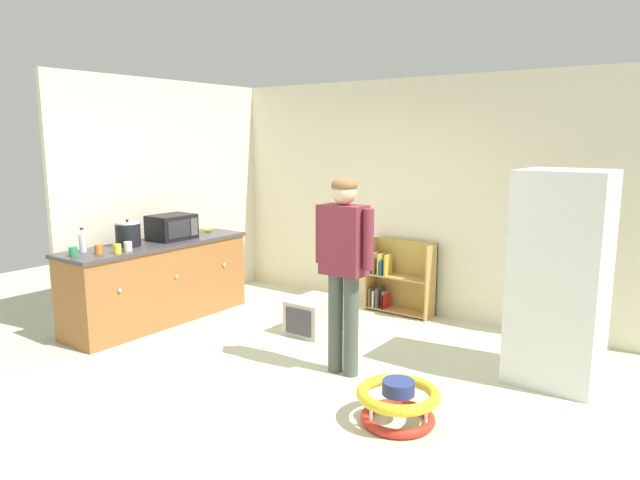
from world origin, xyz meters
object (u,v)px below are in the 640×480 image
at_px(pet_carrier, 314,315).
at_px(yellow_cup, 117,249).
at_px(crock_pot, 128,234).
at_px(bookshelf, 397,281).
at_px(orange_cup, 99,249).
at_px(refrigerator, 560,278).
at_px(white_cup, 128,246).
at_px(standing_person, 344,257).
at_px(kitchen_counter, 158,282).
at_px(banana_bunch, 209,229).
at_px(baby_walker, 398,402).
at_px(microwave, 172,227).
at_px(clear_bottle, 83,242).
at_px(green_cup, 73,252).

height_order(pet_carrier, yellow_cup, yellow_cup).
bearing_deg(crock_pot, bookshelf, 47.29).
bearing_deg(orange_cup, bookshelf, 54.00).
bearing_deg(refrigerator, white_cup, -159.50).
xyz_separation_m(standing_person, yellow_cup, (-2.27, -0.63, -0.09)).
bearing_deg(pet_carrier, refrigerator, 5.29).
relative_size(crock_pot, orange_cup, 3.04).
distance_m(bookshelf, standing_person, 2.05).
xyz_separation_m(kitchen_counter, banana_bunch, (-0.07, 0.84, 0.48)).
bearing_deg(banana_bunch, baby_walker, -22.02).
xyz_separation_m(bookshelf, standing_person, (0.49, -1.88, 0.66)).
bearing_deg(refrigerator, pet_carrier, -174.71).
bearing_deg(microwave, orange_cup, -86.02).
distance_m(crock_pot, white_cup, 0.29).
height_order(baby_walker, crock_pot, crock_pot).
height_order(standing_person, crock_pot, standing_person).
xyz_separation_m(standing_person, crock_pot, (-2.52, -0.32, -0.00)).
height_order(crock_pot, clear_bottle, crock_pot).
height_order(green_cup, orange_cup, same).
distance_m(standing_person, pet_carrier, 1.40).
relative_size(bookshelf, clear_bottle, 3.46).
height_order(bookshelf, white_cup, white_cup).
bearing_deg(banana_bunch, clear_bottle, -92.68).
distance_m(pet_carrier, orange_cup, 2.27).
xyz_separation_m(pet_carrier, microwave, (-1.62, -0.50, 0.86)).
xyz_separation_m(bookshelf, white_cup, (-1.81, -2.37, 0.57)).
xyz_separation_m(banana_bunch, orange_cup, (0.14, -1.59, 0.02)).
distance_m(crock_pot, green_cup, 0.65).
relative_size(clear_bottle, green_cup, 2.59).
bearing_deg(standing_person, refrigerator, 31.68).
height_order(microwave, white_cup, microwave).
bearing_deg(clear_bottle, kitchen_counter, 79.56).
bearing_deg(clear_bottle, refrigerator, 22.65).
bearing_deg(orange_cup, white_cup, 68.05).
relative_size(standing_person, microwave, 3.56).
bearing_deg(standing_person, clear_bottle, -163.27).
xyz_separation_m(orange_cup, yellow_cup, (0.13, 0.12, 0.00)).
height_order(bookshelf, microwave, microwave).
bearing_deg(baby_walker, pet_carrier, 143.42).
bearing_deg(pet_carrier, banana_bunch, 175.92).
relative_size(banana_bunch, green_cup, 1.64).
height_order(baby_walker, clear_bottle, clear_bottle).
distance_m(standing_person, yellow_cup, 2.36).
relative_size(white_cup, orange_cup, 1.00).
distance_m(standing_person, banana_bunch, 2.68).
xyz_separation_m(standing_person, baby_walker, (0.82, -0.52, -0.88)).
relative_size(standing_person, orange_cup, 18.00).
bearing_deg(clear_bottle, yellow_cup, 23.99).
distance_m(banana_bunch, orange_cup, 1.60).
xyz_separation_m(baby_walker, pet_carrier, (-1.67, 1.24, 0.02)).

